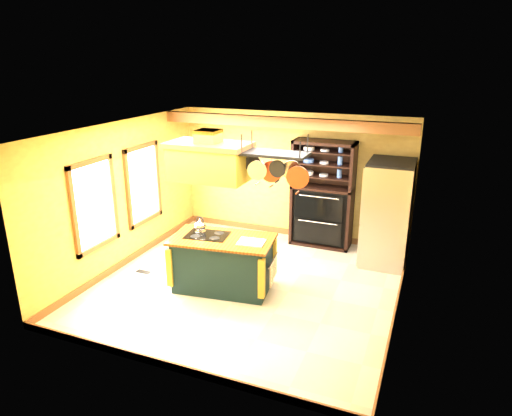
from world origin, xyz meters
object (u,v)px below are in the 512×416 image
Objects in this scene: range_hood at (209,160)px; kitchen_island at (223,263)px; refrigerator at (387,215)px; pot_rack at (275,162)px; hutch at (322,205)px.

kitchen_island is at bearing 0.16° from range_hood.
pot_rack is at bearing -125.50° from refrigerator.
range_hood is 1.11m from pot_rack.
range_hood is at bearing -141.26° from refrigerator.
pot_rack reaches higher than kitchen_island.
range_hood is 1.20× the size of pot_rack.
refrigerator is (2.60, 2.09, -1.28)m from range_hood.
refrigerator is 0.89× the size of hutch.
hutch reaches higher than refrigerator.
hutch is at bearing 59.90° from kitchen_island.
kitchen_island is 0.82× the size of hutch.
hutch is at bearing 161.57° from refrigerator.
pot_rack is at bearing -7.28° from kitchen_island.
pot_rack is (1.11, -0.00, 0.05)m from range_hood.
hutch is (-1.34, 0.45, -0.09)m from refrigerator.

